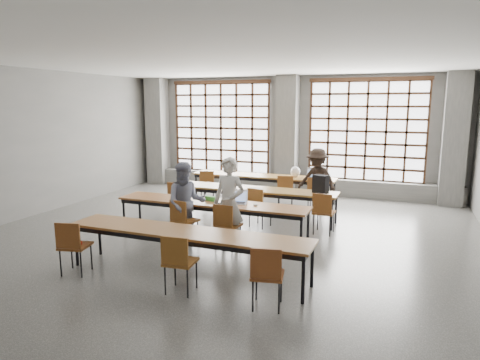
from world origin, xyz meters
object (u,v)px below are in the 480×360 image
(student_female, at_px, (186,203))
(chair_back_right, at_px, (316,191))
(laptop_front, at_px, (238,200))
(phone, at_px, (217,203))
(laptop_back, at_px, (312,175))
(backpack, at_px, (321,184))
(desk_row_b, at_px, (252,191))
(chair_near_left, at_px, (72,242))
(chair_mid_right, at_px, (323,209))
(chair_mid_left, at_px, (178,196))
(chair_front_right, at_px, (226,222))
(chair_near_mid, at_px, (178,258))
(desk_row_d, at_px, (186,235))
(green_box, at_px, (211,199))
(student_back, at_px, (317,180))
(mouse, at_px, (255,205))
(desk_row_a, at_px, (263,178))
(chair_back_mid, at_px, (285,188))
(chair_mid_centre, at_px, (258,203))
(chair_front_left, at_px, (182,217))
(student_male, at_px, (229,203))
(chair_near_right, at_px, (267,271))
(desk_row_c, at_px, (211,205))
(chair_back_left, at_px, (208,183))
(red_pouch, at_px, (75,243))

(student_female, bearing_deg, chair_back_right, 33.16)
(laptop_front, bearing_deg, phone, -149.77)
(laptop_back, relative_size, backpack, 0.96)
(desk_row_b, distance_m, chair_near_left, 4.45)
(chair_mid_right, relative_size, phone, 6.77)
(chair_mid_left, height_order, chair_front_right, same)
(chair_near_mid, bearing_deg, desk_row_d, 108.27)
(chair_front_right, distance_m, chair_near_left, 2.65)
(desk_row_b, height_order, chair_mid_right, chair_mid_right)
(chair_near_mid, height_order, green_box, chair_near_mid)
(desk_row_b, xyz_separation_m, laptop_back, (1.03, 1.95, 0.13))
(student_back, bearing_deg, desk_row_d, -87.06)
(mouse, bearing_deg, desk_row_a, 106.02)
(chair_front_right, xyz_separation_m, student_back, (0.96, 3.58, 0.25))
(chair_back_mid, distance_m, chair_mid_centre, 1.84)
(desk_row_b, relative_size, chair_front_left, 4.55)
(student_male, bearing_deg, chair_near_right, -48.70)
(chair_near_left, bearing_deg, student_female, 66.90)
(chair_mid_right, distance_m, chair_near_mid, 3.83)
(desk_row_d, height_order, green_box, green_box)
(desk_row_c, xyz_separation_m, laptop_front, (0.54, 0.11, 0.13))
(chair_near_left, bearing_deg, desk_row_c, 65.30)
(chair_back_left, relative_size, red_pouch, 4.40)
(chair_back_mid, distance_m, student_male, 3.34)
(chair_mid_centre, xyz_separation_m, chair_front_left, (-0.98, -1.61, 0.00))
(chair_back_mid, bearing_deg, chair_near_left, -109.93)
(desk_row_b, bearing_deg, chair_front_left, -105.00)
(mouse, relative_size, phone, 0.75)
(desk_row_d, bearing_deg, chair_mid_left, 121.71)
(desk_row_b, xyz_separation_m, laptop_front, (0.25, -1.50, 0.13))
(chair_back_right, bearing_deg, student_back, 91.27)
(desk_row_b, distance_m, chair_back_right, 1.76)
(chair_near_right, bearing_deg, desk_row_b, 112.31)
(chair_mid_centre, height_order, backpack, backpack)
(chair_back_mid, xyz_separation_m, laptop_back, (0.54, 0.74, 0.25))
(desk_row_d, height_order, student_male, student_male)
(chair_back_right, xyz_separation_m, mouse, (-0.61, -2.84, 0.21))
(student_back, xyz_separation_m, laptop_back, (-0.25, 0.61, 0.00))
(laptop_front, bearing_deg, backpack, 49.10)
(chair_mid_right, distance_m, chair_near_right, 3.57)
(chair_mid_centre, bearing_deg, chair_back_right, 64.01)
(desk_row_c, distance_m, backpack, 2.53)
(laptop_front, distance_m, backpack, 2.06)
(chair_near_mid, relative_size, student_female, 0.56)
(desk_row_d, relative_size, chair_front_right, 4.55)
(student_back, distance_m, green_box, 3.29)
(desk_row_c, relative_size, chair_back_right, 4.55)
(green_box, bearing_deg, backpack, 39.29)
(chair_back_mid, distance_m, laptop_front, 2.73)
(laptop_back, bearing_deg, student_back, -68.09)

